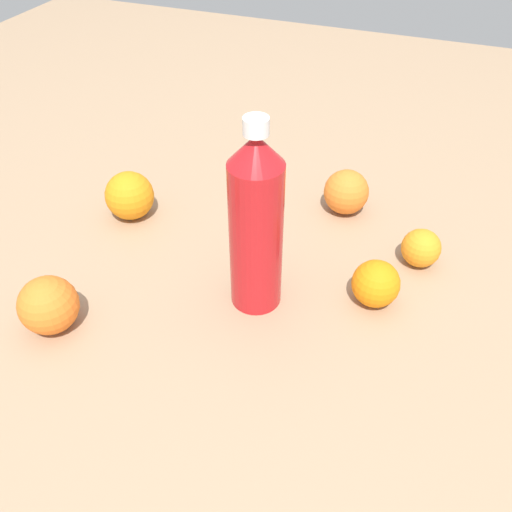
{
  "coord_description": "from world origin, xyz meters",
  "views": [
    {
      "loc": [
        0.22,
        -0.54,
        0.56
      ],
      "look_at": [
        0.02,
        -0.02,
        0.08
      ],
      "focal_mm": 37.88,
      "sensor_mm": 36.0,
      "label": 1
    }
  ],
  "objects_px": {
    "orange_0": "(49,305)",
    "orange_4": "(346,192)",
    "orange_1": "(130,196)",
    "orange_3": "(376,284)",
    "orange_2": "(421,248)",
    "water_bottle": "(256,225)"
  },
  "relations": [
    {
      "from": "orange_1",
      "to": "orange_4",
      "type": "xyz_separation_m",
      "value": [
        0.34,
        0.15,
        -0.0
      ]
    },
    {
      "from": "orange_0",
      "to": "orange_3",
      "type": "distance_m",
      "value": 0.45
    },
    {
      "from": "orange_1",
      "to": "orange_2",
      "type": "distance_m",
      "value": 0.49
    },
    {
      "from": "orange_2",
      "to": "orange_3",
      "type": "height_order",
      "value": "orange_3"
    },
    {
      "from": "orange_0",
      "to": "orange_4",
      "type": "height_order",
      "value": "orange_0"
    },
    {
      "from": "orange_1",
      "to": "orange_3",
      "type": "bearing_deg",
      "value": -7.7
    },
    {
      "from": "orange_0",
      "to": "orange_3",
      "type": "relative_size",
      "value": 1.17
    },
    {
      "from": "orange_0",
      "to": "orange_1",
      "type": "relative_size",
      "value": 0.97
    },
    {
      "from": "water_bottle",
      "to": "orange_1",
      "type": "height_order",
      "value": "water_bottle"
    },
    {
      "from": "orange_1",
      "to": "orange_4",
      "type": "relative_size",
      "value": 1.07
    },
    {
      "from": "orange_1",
      "to": "orange_2",
      "type": "relative_size",
      "value": 1.37
    },
    {
      "from": "orange_3",
      "to": "orange_4",
      "type": "xyz_separation_m",
      "value": [
        -0.09,
        0.2,
        0.0
      ]
    },
    {
      "from": "orange_1",
      "to": "orange_2",
      "type": "bearing_deg",
      "value": 5.87
    },
    {
      "from": "orange_2",
      "to": "orange_0",
      "type": "bearing_deg",
      "value": -145.17
    },
    {
      "from": "orange_1",
      "to": "orange_2",
      "type": "height_order",
      "value": "orange_1"
    },
    {
      "from": "orange_2",
      "to": "orange_3",
      "type": "bearing_deg",
      "value": -114.24
    },
    {
      "from": "water_bottle",
      "to": "orange_2",
      "type": "relative_size",
      "value": 4.72
    },
    {
      "from": "orange_2",
      "to": "orange_3",
      "type": "relative_size",
      "value": 0.88
    },
    {
      "from": "orange_0",
      "to": "orange_1",
      "type": "height_order",
      "value": "orange_1"
    },
    {
      "from": "water_bottle",
      "to": "orange_3",
      "type": "height_order",
      "value": "water_bottle"
    },
    {
      "from": "orange_0",
      "to": "orange_4",
      "type": "relative_size",
      "value": 1.04
    },
    {
      "from": "orange_3",
      "to": "orange_4",
      "type": "relative_size",
      "value": 0.88
    }
  ]
}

